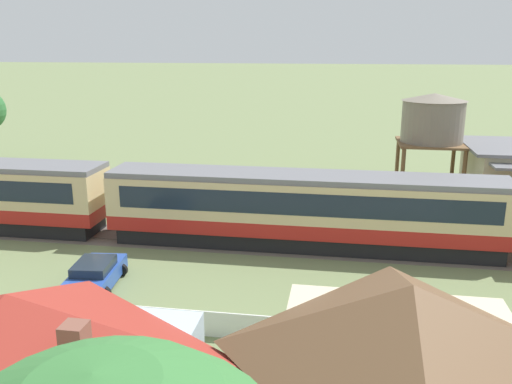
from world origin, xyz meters
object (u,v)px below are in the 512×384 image
Objects in this scene: water_tower at (433,120)px; cottage_brown_roof at (406,380)px; passenger_train at (309,207)px; cottage_red_roof at (16,374)px; parked_car_blue at (95,275)px.

water_tower is 26.93m from cottage_brown_roof.
passenger_train is 8.74× the size of water_tower.
water_tower is at bearing 62.47° from cottage_red_roof.
passenger_train is at bearing 69.12° from cottage_red_roof.
cottage_brown_roof is 16.02m from parked_car_blue.
parked_car_blue is at bearing 144.05° from cottage_brown_roof.
passenger_train is 18.34m from cottage_red_roof.
cottage_red_roof is 2.23× the size of parked_car_blue.
passenger_train is at bearing -59.70° from parked_car_blue.
water_tower is 0.93× the size of cottage_brown_roof.
cottage_red_roof is at bearing -174.43° from cottage_brown_roof.
passenger_train is at bearing -127.04° from water_tower.
passenger_train is 8.11× the size of cottage_brown_roof.
water_tower reaches higher than cottage_red_roof.
cottage_red_roof is at bearing -117.53° from water_tower.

